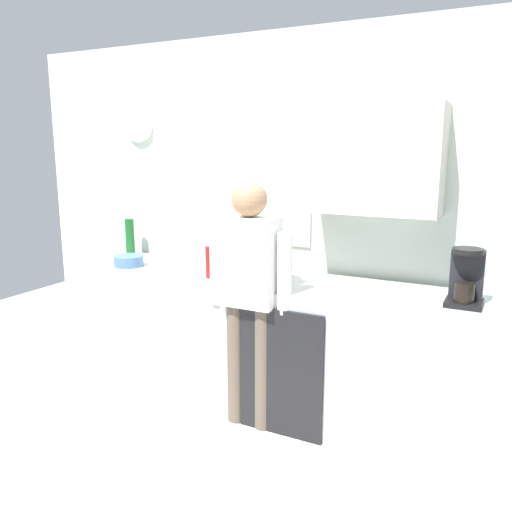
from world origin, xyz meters
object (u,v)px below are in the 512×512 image
object	(u,v)px
coffee_maker	(466,279)
mixing_bowl	(129,261)
bottle_clear_soda	(231,254)
person_at_sink	(250,285)
bottle_dark_sauce	(264,268)
bottle_red_vinegar	(210,262)
bottle_green_wine	(130,236)
cup_yellow_cup	(283,271)
bottle_olive_oil	(241,264)
cup_terracotta_mug	(263,268)

from	to	relation	value
coffee_maker	mixing_bowl	size ratio (longest dim) A/B	1.50
bottle_clear_soda	person_at_sink	size ratio (longest dim) A/B	0.17
coffee_maker	bottle_dark_sauce	distance (m)	1.26
coffee_maker	bottle_clear_soda	world-z (taller)	coffee_maker
person_at_sink	bottle_red_vinegar	bearing A→B (deg)	144.78
mixing_bowl	person_at_sink	bearing A→B (deg)	-8.85
bottle_red_vinegar	bottle_dark_sauce	xyz separation A→B (m)	(0.37, 0.08, -0.02)
bottle_red_vinegar	bottle_clear_soda	bearing A→B (deg)	72.40
bottle_green_wine	mixing_bowl	xyz separation A→B (m)	(0.29, -0.36, -0.11)
cup_yellow_cup	bottle_olive_oil	bearing A→B (deg)	-127.90
bottle_green_wine	cup_terracotta_mug	bearing A→B (deg)	-5.32
bottle_clear_soda	bottle_red_vinegar	size ratio (longest dim) A/B	1.27
cup_yellow_cup	person_at_sink	size ratio (longest dim) A/B	0.05
bottle_olive_oil	cup_terracotta_mug	size ratio (longest dim) A/B	2.72
bottle_green_wine	mixing_bowl	size ratio (longest dim) A/B	1.36
bottle_olive_oil	mixing_bowl	distance (m)	1.00
bottle_clear_soda	cup_yellow_cup	size ratio (longest dim) A/B	3.29
bottle_red_vinegar	cup_terracotta_mug	distance (m)	0.38
cup_yellow_cup	bottle_clear_soda	bearing A→B (deg)	-173.98
coffee_maker	cup_yellow_cup	distance (m)	1.19
bottle_clear_soda	bottle_olive_oil	xyz separation A→B (m)	(0.19, -0.20, -0.02)
bottle_dark_sauce	bottle_olive_oil	bearing A→B (deg)	-139.51
bottle_dark_sauce	mixing_bowl	world-z (taller)	bottle_dark_sauce
bottle_dark_sauce	bottle_green_wine	world-z (taller)	bottle_green_wine
bottle_clear_soda	cup_yellow_cup	distance (m)	0.40
coffee_maker	cup_terracotta_mug	world-z (taller)	coffee_maker
coffee_maker	cup_terracotta_mug	xyz separation A→B (m)	(-1.35, 0.13, -0.10)
person_at_sink	cup_terracotta_mug	bearing A→B (deg)	91.32
bottle_olive_oil	bottle_dark_sauce	bearing A→B (deg)	40.49
bottle_red_vinegar	person_at_sink	xyz separation A→B (m)	(0.38, -0.15, -0.08)
cup_yellow_cup	person_at_sink	world-z (taller)	person_at_sink
cup_terracotta_mug	mixing_bowl	size ratio (longest dim) A/B	0.42
coffee_maker	bottle_red_vinegar	size ratio (longest dim) A/B	1.50
bottle_red_vinegar	bottle_olive_oil	size ratio (longest dim) A/B	0.88
coffee_maker	bottle_red_vinegar	world-z (taller)	coffee_maker
bottle_green_wine	cup_yellow_cup	xyz separation A→B (m)	(1.47, -0.15, -0.11)
bottle_red_vinegar	bottle_dark_sauce	size ratio (longest dim) A/B	1.22
coffee_maker	person_at_sink	xyz separation A→B (m)	(-1.24, -0.28, -0.12)
bottle_clear_soda	bottle_red_vinegar	xyz separation A→B (m)	(-0.06, -0.19, -0.03)
coffee_maker	bottle_dark_sauce	bearing A→B (deg)	-177.77
coffee_maker	cup_terracotta_mug	distance (m)	1.36
bottle_clear_soda	bottle_red_vinegar	world-z (taller)	bottle_clear_soda
person_at_sink	bottle_clear_soda	bearing A→B (deg)	119.87
mixing_bowl	coffee_maker	bearing A→B (deg)	2.60
coffee_maker	person_at_sink	size ratio (longest dim) A/B	0.21
cup_terracotta_mug	mixing_bowl	bearing A→B (deg)	-166.79
cup_terracotta_mug	cup_yellow_cup	bearing A→B (deg)	-10.71
bottle_dark_sauce	person_at_sink	distance (m)	0.24
bottle_olive_oil	person_at_sink	size ratio (longest dim) A/B	0.16
cup_terracotta_mug	person_at_sink	distance (m)	0.43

